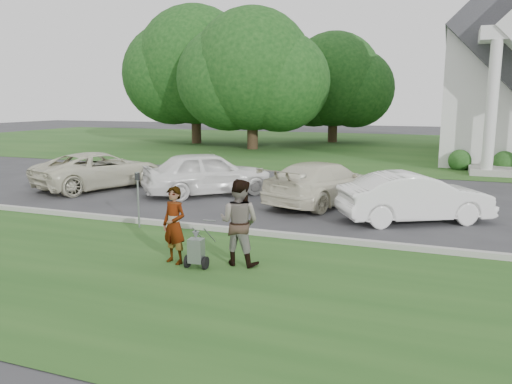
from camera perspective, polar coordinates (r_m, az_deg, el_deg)
The scene contains 15 objects.
ground at distance 12.42m, azimuth -2.60°, elevation -5.42°, with size 120.00×120.00×0.00m, color #333335.
grass_strip at distance 9.87m, azimuth -9.62°, elevation -9.77°, with size 80.00×7.00×0.01m, color #1F4919.
church_lawn at distance 38.41m, azimuth 13.62°, elevation 5.06°, with size 80.00×30.00×0.01m, color #1F4919.
curb at distance 12.89m, azimuth -1.64°, elevation -4.48°, with size 80.00×0.18×0.15m, color #9E9E93.
tree_left at distance 35.38m, azimuth -0.43°, elevation 13.19°, with size 10.63×8.40×9.71m.
tree_far at distance 40.62m, azimuth -7.00°, elevation 13.58°, with size 11.64×9.20×10.73m.
tree_back at distance 41.90m, azimuth 8.87°, elevation 12.11°, with size 9.61×7.60×8.89m.
striping_cart at distance 10.28m, azimuth -6.82°, elevation -6.75°, with size 0.48×0.94×0.85m.
person_left at distance 10.55m, azimuth -9.33°, elevation -3.84°, with size 0.59×0.39×1.63m, color #999999.
person_right at distance 10.31m, azimuth -1.94°, elevation -3.54°, with size 0.87×0.68×1.80m, color #999999.
parking_meter_near at distance 13.66m, azimuth -13.33°, elevation -0.11°, with size 0.11×0.10×1.52m.
car_a at distance 20.49m, azimuth -17.36°, elevation 2.42°, with size 2.35×5.09×1.41m, color beige.
car_b at distance 18.20m, azimuth -5.49°, elevation 2.18°, with size 1.88×4.68×1.59m, color white.
car_c at distance 16.65m, azimuth 7.67°, elevation 1.05°, with size 1.98×4.86×1.41m, color beige.
car_d at distance 14.75m, azimuth 17.71°, elevation -0.59°, with size 1.48×4.24×1.40m, color white.
Camera 1 is at (4.76, -10.96, 3.38)m, focal length 35.00 mm.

